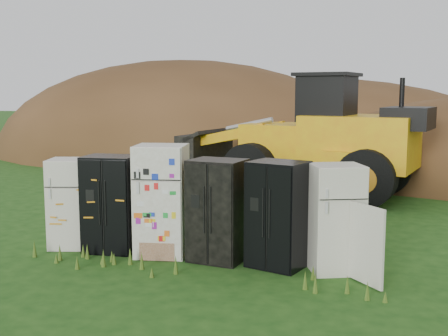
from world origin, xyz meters
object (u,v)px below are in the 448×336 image
(fridge_sticker, at_px, (162,200))
(fridge_open_door, at_px, (336,218))
(fridge_dark_mid, at_px, (218,210))
(fridge_leftmost, at_px, (71,203))
(fridge_black_side, at_px, (111,204))
(fridge_black_right, at_px, (278,214))
(wheel_loader, at_px, (297,134))

(fridge_sticker, height_order, fridge_open_door, fridge_sticker)
(fridge_dark_mid, bearing_deg, fridge_leftmost, -172.87)
(fridge_leftmost, xyz_separation_m, fridge_black_side, (0.82, -0.01, 0.04))
(fridge_dark_mid, relative_size, fridge_black_right, 0.99)
(fridge_sticker, xyz_separation_m, fridge_open_door, (2.96, -0.03, -0.11))
(fridge_sticker, bearing_deg, fridge_black_right, -12.85)
(fridge_black_right, distance_m, fridge_open_door, 0.91)
(fridge_sticker, height_order, fridge_black_right, fridge_sticker)
(fridge_black_right, distance_m, wheel_loader, 6.77)
(fridge_open_door, bearing_deg, fridge_dark_mid, 157.11)
(fridge_sticker, xyz_separation_m, fridge_black_right, (2.05, -0.06, -0.10))
(fridge_black_side, distance_m, fridge_dark_mid, 1.98)
(fridge_black_side, bearing_deg, fridge_dark_mid, -6.12)
(fridge_leftmost, distance_m, fridge_black_right, 3.82)
(fridge_black_side, xyz_separation_m, fridge_sticker, (0.95, 0.04, 0.11))
(fridge_leftmost, distance_m, fridge_black_side, 0.82)
(fridge_black_right, xyz_separation_m, fridge_open_door, (0.91, 0.03, -0.01))
(fridge_dark_mid, distance_m, fridge_black_right, 1.03)
(fridge_leftmost, xyz_separation_m, fridge_black_right, (3.82, -0.03, 0.05))
(fridge_sticker, bearing_deg, fridge_leftmost, 169.85)
(fridge_black_right, relative_size, fridge_open_door, 1.01)
(fridge_sticker, height_order, fridge_dark_mid, fridge_sticker)
(fridge_leftmost, bearing_deg, fridge_black_right, -16.76)
(fridge_dark_mid, bearing_deg, fridge_sticker, -174.77)
(fridge_dark_mid, height_order, fridge_black_right, fridge_black_right)
(fridge_black_right, relative_size, wheel_loader, 0.25)
(fridge_dark_mid, bearing_deg, fridge_black_side, -172.72)
(fridge_black_side, height_order, fridge_open_door, fridge_black_side)
(fridge_leftmost, height_order, fridge_sticker, fridge_sticker)
(fridge_dark_mid, bearing_deg, fridge_open_door, 7.42)
(fridge_sticker, height_order, wheel_loader, wheel_loader)
(fridge_black_side, relative_size, fridge_black_right, 0.99)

